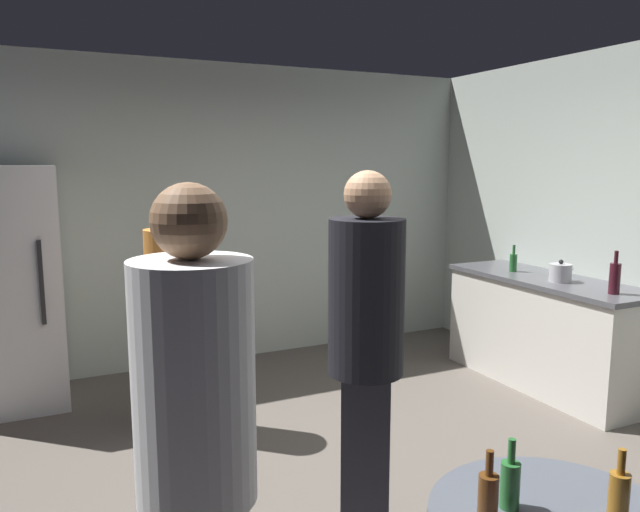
{
  "coord_description": "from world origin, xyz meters",
  "views": [
    {
      "loc": [
        -1.45,
        -2.73,
        1.82
      ],
      "look_at": [
        0.14,
        0.63,
        1.25
      ],
      "focal_mm": 33.93,
      "sensor_mm": 36.0,
      "label": 1
    }
  ],
  "objects": [
    {
      "name": "kettle",
      "position": [
        2.23,
        0.65,
        0.97
      ],
      "size": [
        0.24,
        0.17,
        0.18
      ],
      "color": "#B2B2B7",
      "rests_on": "kitchen_counter"
    },
    {
      "name": "wine_bottle_on_counter",
      "position": [
        2.22,
        0.16,
        1.02
      ],
      "size": [
        0.08,
        0.08,
        0.31
      ],
      "color": "#3F141E",
      "rests_on": "kitchen_counter"
    },
    {
      "name": "wall_back",
      "position": [
        0.0,
        2.63,
        1.35
      ],
      "size": [
        5.32,
        0.06,
        2.7
      ],
      "primitive_type": "cube",
      "color": "beige",
      "rests_on": "ground_plane"
    },
    {
      "name": "person_in_orange_shirt",
      "position": [
        -0.65,
        1.29,
        0.91
      ],
      "size": [
        0.43,
        0.43,
        1.57
      ],
      "rotation": [
        0.0,
        0.0,
        -1.26
      ],
      "color": "#2D2D38",
      "rests_on": "ground_plane"
    },
    {
      "name": "beer_bottle_brown",
      "position": [
        -0.26,
        -1.41,
        0.82
      ],
      "size": [
        0.06,
        0.06,
        0.23
      ],
      "color": "#593314",
      "rests_on": "foreground_table"
    },
    {
      "name": "kitchen_counter",
      "position": [
        2.28,
        0.82,
        0.45
      ],
      "size": [
        0.64,
        1.76,
        0.9
      ],
      "color": "beige",
      "rests_on": "ground_plane"
    },
    {
      "name": "beer_bottle_green",
      "position": [
        -0.15,
        -1.38,
        0.82
      ],
      "size": [
        0.06,
        0.06,
        0.23
      ],
      "color": "#26662D",
      "rests_on": "foreground_table"
    },
    {
      "name": "person_in_white_shirt",
      "position": [
        -1.08,
        -1.13,
        1.04
      ],
      "size": [
        0.36,
        0.36,
        1.77
      ],
      "rotation": [
        0.0,
        0.0,
        -0.06
      ],
      "color": "#2D2D38",
      "rests_on": "ground_plane"
    },
    {
      "name": "ground_plane",
      "position": [
        0.0,
        0.0,
        -0.05
      ],
      "size": [
        5.2,
        5.2,
        0.1
      ],
      "primitive_type": "cube",
      "color": "#5B544C"
    },
    {
      "name": "person_in_black_shirt",
      "position": [
        -0.14,
        -0.45,
        1.05
      ],
      "size": [
        0.46,
        0.46,
        1.79
      ],
      "rotation": [
        0.0,
        0.0,
        -2.05
      ],
      "color": "#2D2D38",
      "rests_on": "ground_plane"
    },
    {
      "name": "beer_bottle_amber",
      "position": [
        0.1,
        -1.58,
        0.82
      ],
      "size": [
        0.06,
        0.06,
        0.23
      ],
      "color": "#8C5919",
      "rests_on": "foreground_table"
    },
    {
      "name": "refrigerator",
      "position": [
        -1.65,
        2.2,
        0.9
      ],
      "size": [
        0.7,
        0.68,
        1.8
      ],
      "color": "white",
      "rests_on": "ground_plane"
    },
    {
      "name": "beer_bottle_on_counter",
      "position": [
        2.22,
        1.16,
        0.98
      ],
      "size": [
        0.06,
        0.06,
        0.23
      ],
      "color": "#26662D",
      "rests_on": "kitchen_counter"
    }
  ]
}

